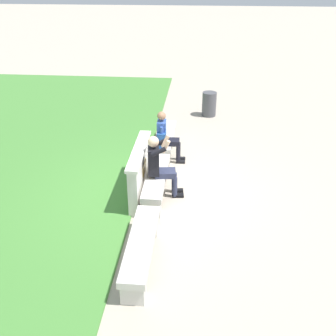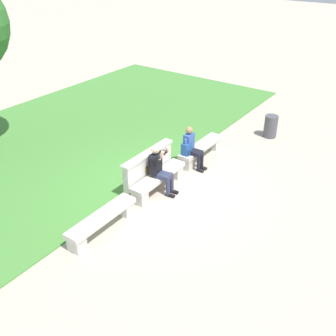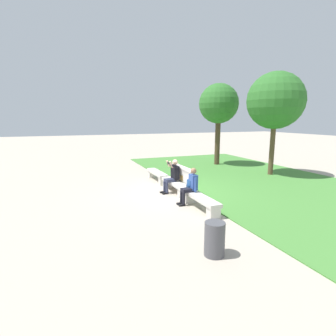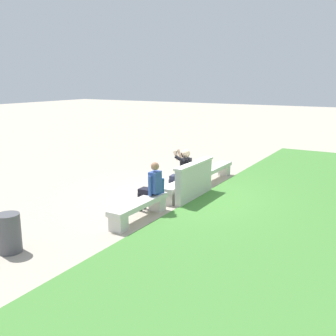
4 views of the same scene
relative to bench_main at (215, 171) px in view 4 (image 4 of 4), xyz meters
name	(u,v)px [view 4 (image 4 of 4)]	position (x,y,z in m)	size (l,w,h in m)	color
ground_plane	(183,196)	(2.15, 0.00, -0.30)	(80.00, 80.00, 0.00)	#B2A593
bench_main	(215,171)	(0.00, 0.00, 0.00)	(1.94, 0.40, 0.45)	beige
bench_near	(183,186)	(2.15, 0.00, 0.00)	(1.94, 0.40, 0.45)	beige
bench_mid	(139,207)	(4.30, 0.00, 0.00)	(1.94, 0.40, 0.45)	beige
backrest_wall_with_plaque	(194,180)	(2.15, 0.34, 0.22)	(1.91, 0.24, 1.01)	beige
person_photographer	(182,170)	(2.09, -0.08, 0.44)	(0.50, 0.75, 1.32)	black
person_distant	(151,185)	(3.67, -0.07, 0.37)	(0.48, 0.67, 1.26)	black
backpack	(157,186)	(3.53, 0.02, 0.33)	(0.28, 0.24, 0.43)	#234C8C
trash_bin	(9,233)	(6.97, -1.12, 0.08)	(0.44, 0.44, 0.75)	#4C4C51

